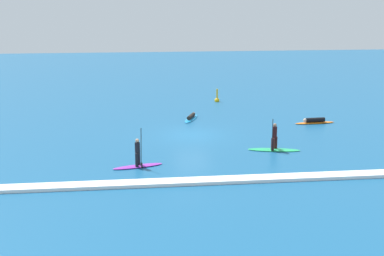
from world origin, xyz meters
TOP-DOWN VIEW (x-y plane):
  - ground_plane at (0.00, 0.00)m, footprint 120.00×120.00m
  - surfer_on_green_board at (4.71, -4.37)m, footprint 3.37×1.39m
  - surfer_on_purple_board at (-3.87, -6.70)m, footprint 2.94×1.28m
  - surfer_on_blue_board at (0.50, 4.88)m, footprint 1.72×3.05m
  - surfer_on_orange_board at (9.78, 2.32)m, footprint 3.20×0.83m
  - marker_buoy at (3.72, 11.76)m, footprint 0.47×0.47m
  - wave_crest at (0.00, -9.63)m, footprint 24.89×0.90m

SIDE VIEW (x-z plane):
  - ground_plane at x=0.00m, z-range 0.00..0.00m
  - wave_crest at x=0.00m, z-range 0.00..0.18m
  - surfer_on_blue_board at x=0.50m, z-range -0.06..0.34m
  - surfer_on_orange_board at x=9.78m, z-range -0.06..0.39m
  - marker_buoy at x=3.72m, z-range -0.44..0.87m
  - surfer_on_purple_board at x=-3.87m, z-range -0.78..1.58m
  - surfer_on_green_board at x=4.71m, z-range -0.64..1.45m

